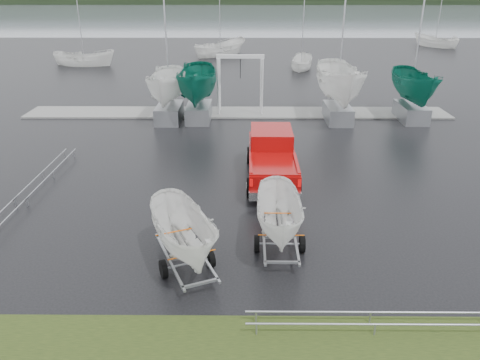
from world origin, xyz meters
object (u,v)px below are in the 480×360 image
at_px(pickup_truck, 272,154).
at_px(trailer_parked, 182,195).
at_px(trailer_hitched, 281,182).
at_px(boat_hoist, 240,76).

bearing_deg(pickup_truck, trailer_parked, -111.48).
xyz_separation_m(pickup_truck, trailer_hitched, (-0.08, -6.74, 1.49)).
bearing_deg(boat_hoist, trailer_hitched, -85.29).
xyz_separation_m(trailer_hitched, trailer_parked, (-3.19, -1.29, 0.10)).
relative_size(trailer_hitched, trailer_parked, 0.96).
bearing_deg(trailer_hitched, boat_hoist, 95.41).
bearing_deg(trailer_parked, trailer_hitched, -1.05).
distance_m(trailer_hitched, boat_hoist, 18.39).
height_order(trailer_hitched, trailer_parked, trailer_parked).
xyz_separation_m(trailer_hitched, boat_hoist, (-1.51, 18.33, 0.06)).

